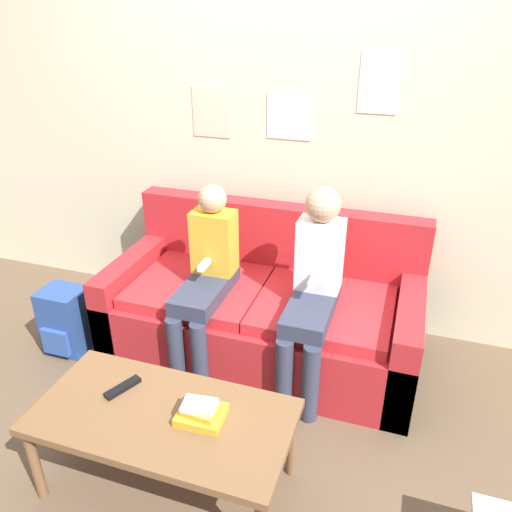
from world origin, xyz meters
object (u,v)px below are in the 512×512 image
(person_left, at_px, (206,274))
(person_right, at_px, (314,284))
(tv_remote, at_px, (123,387))
(coffee_table, at_px, (163,421))
(couch, at_px, (263,311))
(backpack, at_px, (66,321))

(person_left, bearing_deg, person_right, 1.06)
(tv_remote, bearing_deg, coffee_table, 6.09)
(couch, xyz_separation_m, tv_remote, (-0.33, -1.01, 0.16))
(person_right, xyz_separation_m, tv_remote, (-0.67, -0.82, -0.20))
(tv_remote, relative_size, backpack, 0.41)
(person_left, bearing_deg, backpack, -168.37)
(person_right, bearing_deg, backpack, -172.65)
(couch, height_order, backpack, couch)
(coffee_table, xyz_separation_m, backpack, (-1.06, 0.70, -0.17))
(coffee_table, bearing_deg, tv_remote, 161.83)
(person_left, xyz_separation_m, tv_remote, (-0.06, -0.81, -0.16))
(tv_remote, bearing_deg, person_right, 74.99)
(couch, distance_m, person_left, 0.46)
(person_right, distance_m, backpack, 1.56)
(person_right, distance_m, tv_remote, 1.07)
(backpack, bearing_deg, coffee_table, -33.66)
(person_right, height_order, tv_remote, person_right)
(coffee_table, distance_m, person_left, 0.93)
(person_right, bearing_deg, person_left, -178.94)
(person_left, height_order, backpack, person_left)
(coffee_table, bearing_deg, person_left, 101.30)
(couch, height_order, coffee_table, couch)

